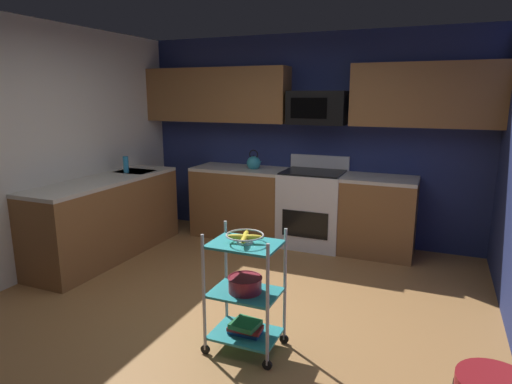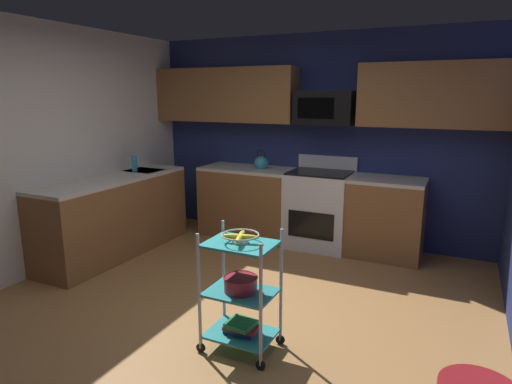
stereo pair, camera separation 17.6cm
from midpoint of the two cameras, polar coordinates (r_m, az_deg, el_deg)
name	(u,v)px [view 1 (the left image)]	position (r m, az deg, el deg)	size (l,w,h in m)	color
floor	(222,319)	(3.90, -5.75, -16.20)	(4.40, 4.80, 0.04)	#A87542
wall_back	(307,139)	(5.69, 5.78, 6.94)	(4.52, 0.06, 2.60)	navy
wall_left	(18,152)	(4.94, -29.55, 4.52)	(0.06, 4.80, 2.60)	silver
counter_run	(222,211)	(5.35, -5.44, -2.52)	(3.61, 2.60, 0.92)	brown
oven_range	(313,208)	(5.48, 6.49, -2.05)	(0.76, 0.65, 1.10)	white
upper_cabinets	(300,95)	(5.49, 4.86, 12.50)	(4.40, 0.33, 0.70)	brown
microwave	(318,108)	(5.40, 7.13, 10.86)	(0.70, 0.39, 0.40)	black
rolling_cart	(245,292)	(3.25, -3.01, -12.99)	(0.56, 0.38, 0.91)	silver
fruit_bowl	(245,237)	(3.09, -3.10, -5.87)	(0.27, 0.27, 0.07)	silver
mixing_bowl_large	(245,284)	(3.22, -3.04, -11.90)	(0.25, 0.25, 0.11)	maroon
book_stack	(245,327)	(3.38, -2.95, -17.24)	(0.26, 0.20, 0.09)	#1E4C8C
kettle	(254,163)	(5.64, -1.20, 3.83)	(0.21, 0.18, 0.26)	teal
dish_soap_bottle	(126,165)	(5.60, -17.50, 3.44)	(0.06, 0.06, 0.20)	#2D8CBF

